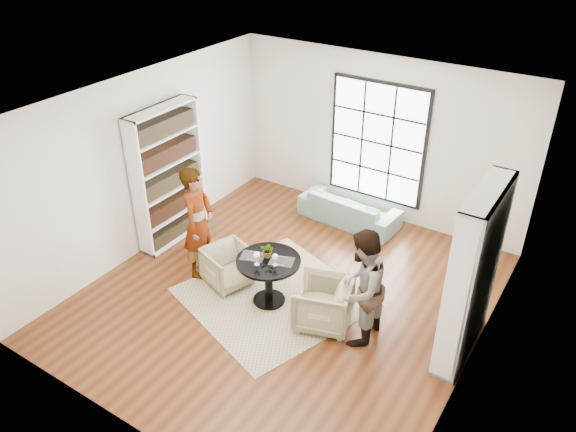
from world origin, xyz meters
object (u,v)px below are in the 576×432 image
Objects in this scene: pedestal_table at (269,272)px; armchair_right at (323,303)px; wine_glass_left at (257,256)px; sofa at (349,208)px; armchair_left at (229,266)px; flower_centerpiece at (268,250)px; wine_glass_right at (275,257)px; person_right at (361,288)px; person_left at (198,222)px.

pedestal_table is 0.93m from armchair_right.
sofa is at bearing 90.05° from wine_glass_left.
pedestal_table is 0.41m from wine_glass_left.
flower_centerpiece is at bearing -68.78° from armchair_left.
wine_glass_right reaches higher than sofa.
person_right is at bearing 7.14° from wine_glass_left.
person_right is (0.55, 0.00, 0.50)m from armchair_right.
pedestal_table is 1.39m from person_left.
armchair_left is at bearing -107.90° from armchair_right.
pedestal_table is 2.74m from sofa.
person_left is 1.29m from flower_centerpiece.
armchair_left is at bearing 177.02° from pedestal_table.
armchair_right is 3.40× the size of flower_centerpiece.
person_left is (-1.26, -2.68, 0.65)m from sofa.
armchair_right is 3.66× the size of wine_glass_left.
wine_glass_right is 0.83× the size of flower_centerpiece.
person_right is at bearing -2.07° from flower_centerpiece.
armchair_right is at bearing -106.68° from person_left.
person_left reaches higher than armchair_left.
person_right reaches higher than flower_centerpiece.
armchair_right is 1.15m from wine_glass_left.
wine_glass_left reaches higher than sofa.
flower_centerpiece reaches higher than wine_glass_right.
pedestal_table reaches higher than sofa.
armchair_right is at bearing 0.70° from pedestal_table.
wine_glass_left is at bearing -95.86° from armchair_right.
person_left reaches higher than wine_glass_left.
armchair_right reaches higher than sofa.
person_right reaches higher than armchair_left.
person_left reaches higher than armchair_right.
armchair_right is (1.70, -0.03, 0.04)m from armchair_left.
sofa is 2.89m from armchair_right.
sofa is 1.00× the size of person_left.
person_left is 1.28m from wine_glass_left.
flower_centerpiece is at bearing 84.33° from wine_glass_left.
armchair_left is 0.88× the size of armchair_right.
pedestal_table is at bearing 95.38° from sofa.
armchair_right is 4.12× the size of wine_glass_right.
wine_glass_right is 0.23m from flower_centerpiece.
wine_glass_right is at bearing -76.37° from armchair_left.
pedestal_table is at bearing 161.21° from wine_glass_right.
armchair_right is (0.91, 0.01, -0.19)m from pedestal_table.
wine_glass_left is 0.26m from wine_glass_right.
armchair_right is 0.93m from wine_glass_right.
person_right is at bearing 73.10° from armchair_right.
armchair_left is 3.23× the size of wine_glass_left.
pedestal_table is 0.33m from flower_centerpiece.
sofa is (-0.08, 2.72, -0.27)m from pedestal_table.
person_right is (2.80, -0.03, -0.07)m from person_left.
wine_glass_right is (0.23, -2.78, 0.62)m from sofa.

